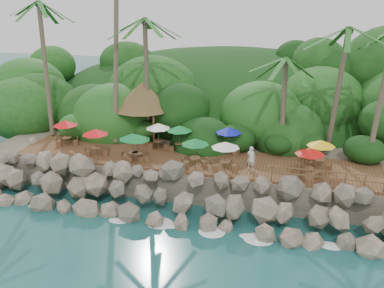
# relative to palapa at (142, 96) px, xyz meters

# --- Properties ---
(ground) EXTENTS (140.00, 140.00, 0.00)m
(ground) POSITION_rel_palapa_xyz_m (5.09, -9.67, -5.79)
(ground) COLOR #19514F
(ground) RESTS_ON ground
(land_base) EXTENTS (32.00, 25.20, 2.10)m
(land_base) POSITION_rel_palapa_xyz_m (5.09, 6.33, -4.74)
(land_base) COLOR gray
(land_base) RESTS_ON ground
(jungle_hill) EXTENTS (44.80, 28.00, 15.40)m
(jungle_hill) POSITION_rel_palapa_xyz_m (5.09, 13.83, -5.79)
(jungle_hill) COLOR #143811
(jungle_hill) RESTS_ON ground
(seawall) EXTENTS (29.00, 4.00, 2.30)m
(seawall) POSITION_rel_palapa_xyz_m (5.09, -7.67, -4.64)
(seawall) COLOR gray
(seawall) RESTS_ON ground
(terrace) EXTENTS (26.00, 5.00, 0.20)m
(terrace) POSITION_rel_palapa_xyz_m (5.09, -3.67, -3.59)
(terrace) COLOR brown
(terrace) RESTS_ON land_base
(jungle_foliage) EXTENTS (44.00, 16.00, 12.00)m
(jungle_foliage) POSITION_rel_palapa_xyz_m (5.09, 5.33, -5.79)
(jungle_foliage) COLOR #143811
(jungle_foliage) RESTS_ON ground
(foam_line) EXTENTS (25.20, 0.80, 0.06)m
(foam_line) POSITION_rel_palapa_xyz_m (5.09, -9.37, -5.76)
(foam_line) COLOR white
(foam_line) RESTS_ON ground
(palms) EXTENTS (31.36, 7.16, 15.10)m
(palms) POSITION_rel_palapa_xyz_m (5.65, -0.71, 6.29)
(palms) COLOR brown
(palms) RESTS_ON ground
(palapa) EXTENTS (4.74, 4.74, 4.60)m
(palapa) POSITION_rel_palapa_xyz_m (0.00, 0.00, 0.00)
(palapa) COLOR brown
(palapa) RESTS_ON ground
(dining_clusters) EXTENTS (20.72, 5.08, 2.04)m
(dining_clusters) POSITION_rel_palapa_xyz_m (4.53, -4.07, -1.80)
(dining_clusters) COLOR brown
(dining_clusters) RESTS_ON terrace
(railing) EXTENTS (7.20, 0.10, 1.00)m
(railing) POSITION_rel_palapa_xyz_m (14.21, -6.02, -2.88)
(railing) COLOR brown
(railing) RESTS_ON terrace
(waiter) EXTENTS (0.69, 0.56, 1.64)m
(waiter) POSITION_rel_palapa_xyz_m (9.42, -4.62, -2.67)
(waiter) COLOR silver
(waiter) RESTS_ON terrace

